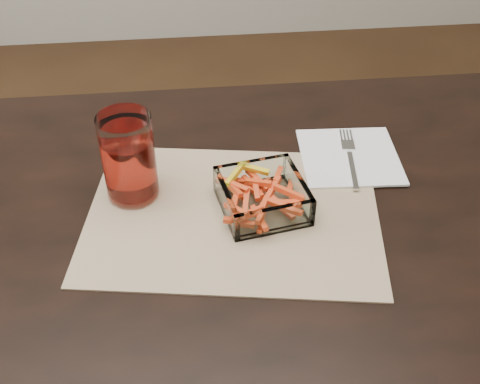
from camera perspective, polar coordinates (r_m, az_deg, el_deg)
The scene contains 6 objects.
dining_table at distance 0.96m, azimuth -9.83°, elevation -9.02°, with size 1.60×0.90×0.75m.
placemat at distance 0.94m, azimuth -0.65°, elevation -2.11°, with size 0.45×0.33×0.00m, color tan.
glass_bowl at distance 0.93m, azimuth 2.15°, elevation -0.55°, with size 0.15×0.15×0.05m.
tumbler at distance 0.94m, azimuth -10.48°, elevation 2.98°, with size 0.08×0.08×0.15m.
napkin at distance 1.06m, azimuth 10.34°, elevation 3.33°, with size 0.17×0.17×0.00m, color white.
fork at distance 1.06m, azimuth 10.38°, elevation 3.41°, with size 0.04×0.17×0.00m.
Camera 1 is at (0.10, -0.63, 1.38)m, focal length 45.00 mm.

